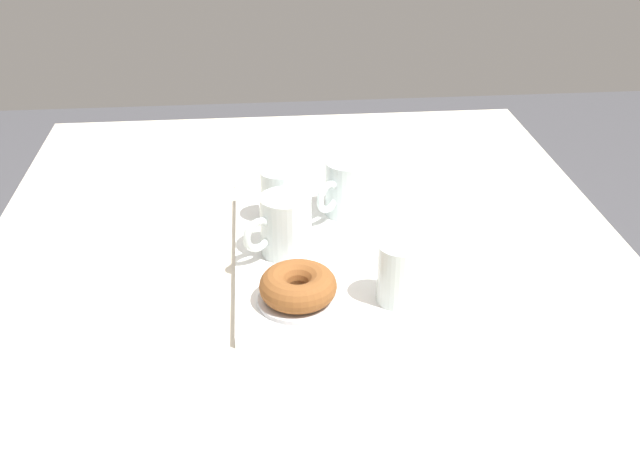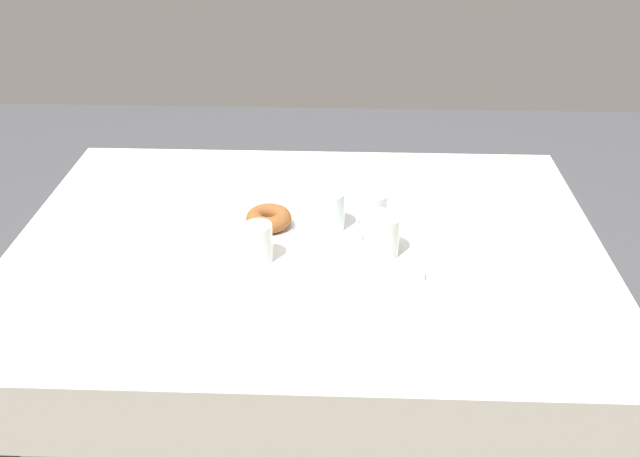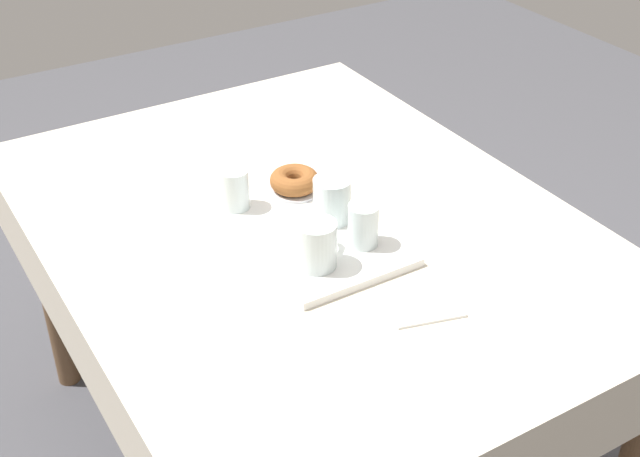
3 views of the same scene
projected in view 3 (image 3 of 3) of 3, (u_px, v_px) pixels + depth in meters
name	position (u px, v px, depth m)	size (l,w,h in m)	color
dining_table	(306.00, 251.00, 1.96)	(1.45, 1.10, 0.76)	beige
serving_tray	(308.00, 230.00, 1.86)	(0.45, 0.29, 0.02)	white
tea_mug_left	(332.00, 201.00, 1.86)	(0.10, 0.11, 0.10)	silver
tea_mug_right	(317.00, 245.00, 1.71)	(0.11, 0.10, 0.10)	silver
water_glass_near	(363.00, 227.00, 1.78)	(0.06, 0.06, 0.09)	silver
water_glass_far	(235.00, 190.00, 1.90)	(0.06, 0.06, 0.09)	silver
donut_plate_left	(295.00, 190.00, 1.98)	(0.12, 0.12, 0.01)	silver
sugar_donut_left	(294.00, 180.00, 1.97)	(0.11, 0.11, 0.04)	brown
paper_napkin	(421.00, 303.00, 1.66)	(0.12, 0.14, 0.01)	white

